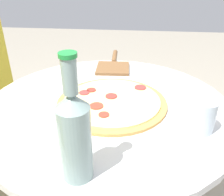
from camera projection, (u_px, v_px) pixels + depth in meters
name	position (u px, v px, depth m)	size (l,w,h in m)	color
table	(108.00, 142.00, 0.92)	(0.83, 0.83, 0.73)	silver
pizza	(112.00, 101.00, 0.84)	(0.37, 0.37, 0.02)	#C68E47
beer_bottle	(75.00, 134.00, 0.51)	(0.07, 0.07, 0.28)	gray
pizza_paddle	(113.00, 65.00, 1.13)	(0.30, 0.15, 0.02)	brown
drinking_glass	(202.00, 116.00, 0.69)	(0.07, 0.07, 0.09)	#ADBCC6
napkin	(187.00, 106.00, 0.82)	(0.11, 0.07, 0.01)	white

